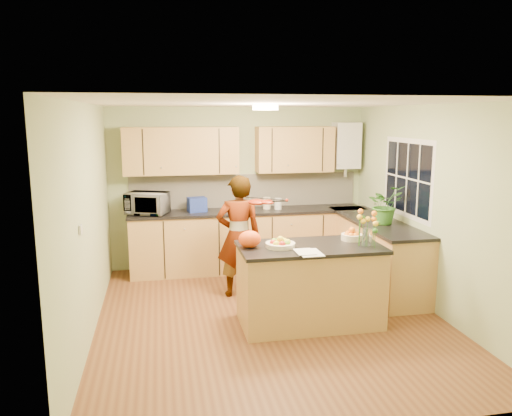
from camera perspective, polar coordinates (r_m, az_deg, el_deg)
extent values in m
plane|color=brown|center=(6.07, 1.60, -12.43)|extent=(4.50, 4.50, 0.00)
cube|color=white|center=(5.59, 1.73, 11.89)|extent=(4.00, 4.50, 0.02)
cube|color=#9CAE7C|center=(7.88, -1.93, 2.36)|extent=(4.00, 0.02, 2.50)
cube|color=#9CAE7C|center=(3.61, 9.60, -7.63)|extent=(4.00, 0.02, 2.50)
cube|color=#9CAE7C|center=(5.62, -18.67, -1.50)|extent=(0.02, 4.50, 2.50)
cube|color=#9CAE7C|center=(6.44, 19.31, -0.06)|extent=(0.02, 4.50, 2.50)
cube|color=tan|center=(7.76, -0.81, -3.78)|extent=(3.60, 0.60, 0.90)
cube|color=black|center=(7.65, -0.81, -0.38)|extent=(3.64, 0.62, 0.04)
cube|color=tan|center=(7.21, 13.46, -5.19)|extent=(0.60, 2.20, 0.90)
cube|color=black|center=(7.10, 13.54, -1.54)|extent=(0.62, 2.24, 0.04)
cube|color=beige|center=(7.89, -1.20, 2.01)|extent=(3.60, 0.02, 0.52)
cube|color=tan|center=(7.56, -8.55, 6.48)|extent=(1.70, 0.34, 0.70)
cube|color=tan|center=(7.83, 4.43, 6.70)|extent=(1.20, 0.34, 0.70)
cube|color=silver|center=(8.11, 10.27, 7.05)|extent=(0.40, 0.30, 0.72)
cylinder|color=#BCBCC1|center=(8.14, 10.17, 4.24)|extent=(0.06, 0.06, 0.20)
cube|color=silver|center=(6.91, 16.92, 3.28)|extent=(0.01, 1.30, 1.05)
cube|color=black|center=(6.91, 16.90, 3.28)|extent=(0.01, 1.18, 0.92)
cube|color=silver|center=(5.02, -19.41, -2.33)|extent=(0.02, 0.09, 0.09)
cylinder|color=#FFEABF|center=(5.88, 1.07, 11.43)|extent=(0.30, 0.30, 0.06)
cylinder|color=silver|center=(5.88, 1.07, 11.73)|extent=(0.10, 0.10, 0.02)
cube|color=tan|center=(5.80, 6.15, -8.89)|extent=(1.57, 0.79, 0.89)
cube|color=black|center=(5.67, 6.24, -4.48)|extent=(1.61, 0.83, 0.04)
cylinder|color=beige|center=(5.56, 2.80, -4.23)|extent=(0.33, 0.33, 0.05)
cylinder|color=beige|center=(5.97, 10.88, -3.28)|extent=(0.25, 0.25, 0.07)
cylinder|color=silver|center=(5.68, 12.61, -3.33)|extent=(0.11, 0.11, 0.21)
ellipsoid|color=#EB4913|center=(5.53, -0.72, -3.57)|extent=(0.28, 0.24, 0.19)
cube|color=white|center=(5.36, 6.17, -5.08)|extent=(0.24, 0.33, 0.01)
imported|color=tan|center=(6.56, -2.00, -3.22)|extent=(0.59, 0.39, 1.62)
imported|color=silver|center=(7.48, -12.34, 0.53)|extent=(0.68, 0.58, 0.32)
cube|color=navy|center=(7.56, -6.76, 0.39)|extent=(0.30, 0.24, 0.22)
cylinder|color=#BCBCC1|center=(7.61, -1.48, 0.56)|extent=(0.16, 0.16, 0.22)
sphere|color=black|center=(7.59, -1.48, 1.67)|extent=(0.08, 0.08, 0.08)
cylinder|color=beige|center=(7.72, 1.24, 0.56)|extent=(0.16, 0.16, 0.18)
cylinder|color=silver|center=(7.70, 2.53, 0.48)|extent=(0.14, 0.14, 0.17)
imported|color=#336B23|center=(6.85, 14.50, 0.39)|extent=(0.57, 0.52, 0.52)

